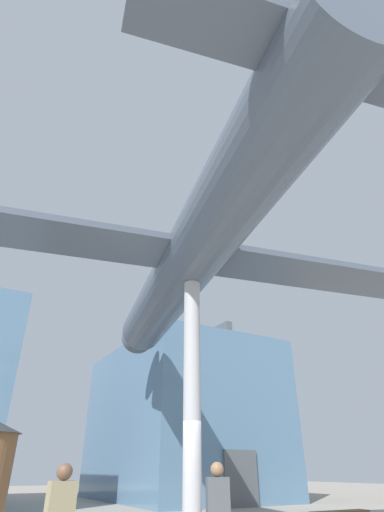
# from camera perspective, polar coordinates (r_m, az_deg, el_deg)

# --- Properties ---
(glass_pavilion_right) EXTENTS (8.16, 11.58, 8.66)m
(glass_pavilion_right) POSITION_cam_1_polar(r_m,az_deg,el_deg) (25.82, -1.58, -22.49)
(glass_pavilion_right) COLOR slate
(glass_pavilion_right) RESTS_ON ground_plane
(support_pylon_central) EXTENTS (0.43, 0.43, 6.04)m
(support_pylon_central) POSITION_cam_1_polar(r_m,az_deg,el_deg) (10.21, -0.00, -19.62)
(support_pylon_central) COLOR #B7B7BC
(support_pylon_central) RESTS_ON ground_plane
(suspended_airplane) EXTENTS (18.36, 16.21, 3.08)m
(suspended_airplane) POSITION_cam_1_polar(r_m,az_deg,el_deg) (11.61, -0.28, -0.36)
(suspended_airplane) COLOR #4C5666
(suspended_airplane) RESTS_ON support_pylon_central
(visitor_person) EXTENTS (0.45, 0.35, 1.63)m
(visitor_person) POSITION_cam_1_polar(r_m,az_deg,el_deg) (8.27, 3.75, -32.12)
(visitor_person) COLOR #232328
(visitor_person) RESTS_ON ground_plane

